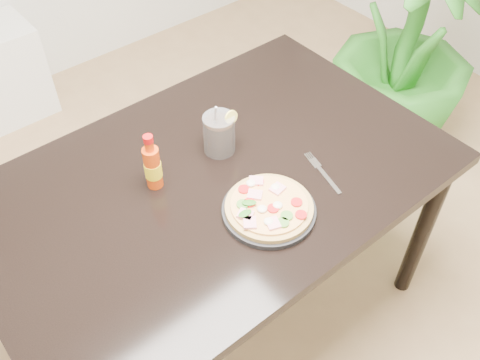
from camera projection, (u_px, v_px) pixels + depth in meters
floor at (316, 346)px, 2.01m from camera, size 4.50×4.50×0.00m
dining_table at (215, 195)px, 1.65m from camera, size 1.40×0.90×0.75m
plate at (269, 211)px, 1.48m from camera, size 0.26×0.26×0.02m
pizza at (269, 206)px, 1.47m from camera, size 0.24×0.24×0.03m
hot_sauce_bottle at (153, 166)px, 1.51m from camera, size 0.05×0.05×0.19m
cola_cup at (219, 135)px, 1.62m from camera, size 0.10×0.10×0.19m
fork at (322, 172)px, 1.60m from camera, size 0.06×0.19×0.00m
houseplant at (408, 42)px, 2.41m from camera, size 0.71×0.71×1.16m
plant_pot at (388, 122)px, 2.75m from camera, size 0.28×0.28×0.22m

